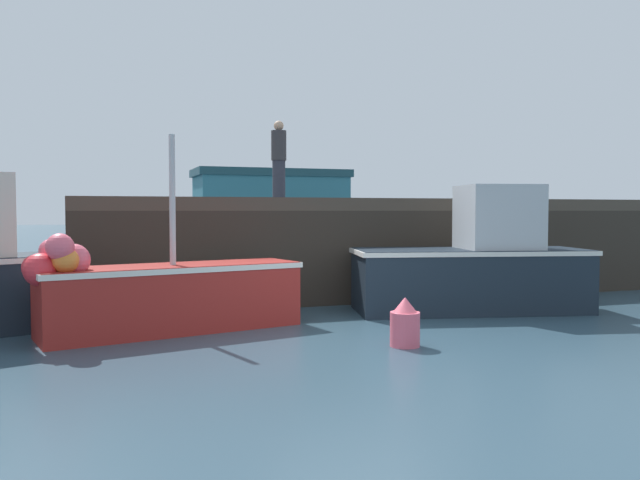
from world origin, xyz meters
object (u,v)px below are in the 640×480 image
object	(u,v)px
fishing_boat_near_right	(165,293)
dockworker	(279,160)
mooring_buoy_foreground	(405,324)
fishing_boat_mid	(476,266)

from	to	relation	value
fishing_boat_near_right	dockworker	size ratio (longest dim) A/B	2.31
fishing_boat_near_right	mooring_buoy_foreground	xyz separation A→B (m)	(2.94, -2.08, -0.29)
fishing_boat_mid	dockworker	size ratio (longest dim) A/B	2.52
dockworker	fishing_boat_near_right	bearing A→B (deg)	-125.08
fishing_boat_near_right	mooring_buoy_foreground	size ratio (longest dim) A/B	6.11
fishing_boat_near_right	dockworker	bearing A→B (deg)	54.92
fishing_boat_mid	mooring_buoy_foreground	size ratio (longest dim) A/B	6.65
mooring_buoy_foreground	fishing_boat_mid	bearing A→B (deg)	41.96
mooring_buoy_foreground	dockworker	bearing A→B (deg)	90.38
fishing_boat_mid	dockworker	distance (m)	5.15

